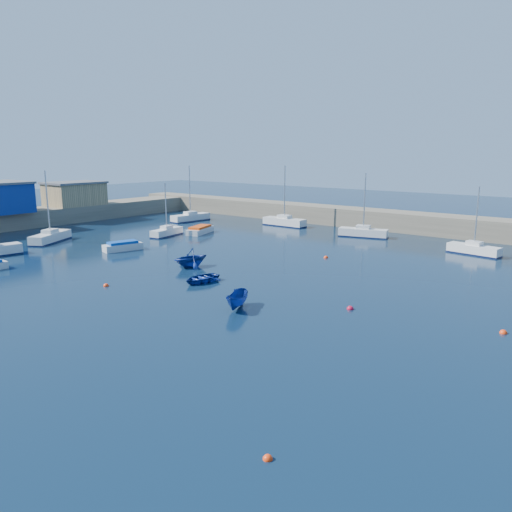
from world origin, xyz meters
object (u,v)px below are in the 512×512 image
Objects in this scene: sailboat_6 at (363,232)px; motorboat_1 at (123,246)px; dinghy_center at (201,278)px; dinghy_left at (191,257)px; sailboat_7 at (474,249)px; brick_shed_a at (75,194)px; sailboat_2 at (50,237)px; sailboat_4 at (191,217)px; motorboat_2 at (200,230)px; dinghy_right at (237,300)px; sailboat_3 at (167,232)px; sailboat_5 at (284,222)px.

sailboat_6 reaches higher than motorboat_1.
dinghy_left reaches higher than dinghy_center.
sailboat_7 is 1.62× the size of motorboat_1.
sailboat_2 is (14.76, -12.78, -3.48)m from brick_shed_a.
sailboat_2 is 1.00× the size of sailboat_4.
dinghy_center is (-0.44, -29.06, -0.26)m from sailboat_6.
brick_shed_a is at bearing -138.98° from sailboat_4.
motorboat_2 is 33.07m from dinghy_right.
brick_shed_a is at bearing 110.34° from sailboat_7.
sailboat_4 is 2.75× the size of dinghy_right.
brick_shed_a is 22.83m from sailboat_3.
sailboat_7 is 2.06× the size of dinghy_left.
sailboat_4 reaches higher than dinghy_center.
sailboat_4 is 2.57× the size of dinghy_center.
motorboat_1 is at bearing -22.13° from brick_shed_a.
motorboat_1 is at bearing 170.13° from dinghy_center.
dinghy_right is (34.79, -5.73, -0.01)m from sailboat_2.
sailboat_5 reaches higher than sailboat_2.
motorboat_2 is (-32.74, -8.28, -0.10)m from sailboat_7.
sailboat_2 is at bearing -84.98° from sailboat_4.
sailboat_7 is 2.16× the size of dinghy_center.
dinghy_center is (27.73, -2.18, -0.27)m from sailboat_2.
dinghy_center is (-14.75, -26.33, -0.23)m from sailboat_7.
dinghy_left is at bearing -25.56° from sailboat_2.
sailboat_3 is 0.95× the size of sailboat_7.
sailboat_2 is 23.48m from sailboat_4.
motorboat_2 is (-1.47, 13.66, -0.01)m from motorboat_1.
motorboat_1 is at bearing -101.82° from motorboat_2.
sailboat_4 is 0.98× the size of sailboat_5.
sailboat_6 is (28.18, 26.88, -0.01)m from sailboat_2.
sailboat_7 is at bearing 65.76° from dinghy_center.
brick_shed_a is 19.83m from sailboat_2.
sailboat_6 is 2.42× the size of dinghy_center.
motorboat_1 is at bearing 172.58° from sailboat_5.
sailboat_7 reaches higher than dinghy_center.
sailboat_3 is 24.34m from dinghy_center.
dinghy_right is (7.05, -3.55, 0.26)m from dinghy_center.
dinghy_left is (-19.54, -22.89, 0.35)m from sailboat_7.
sailboat_7 reaches higher than dinghy_left.
brick_shed_a is 0.91× the size of sailboat_5.
dinghy_center is 7.90m from dinghy_right.
sailboat_6 is 29.06m from dinghy_center.
sailboat_6 is (13.48, -1.54, -0.04)m from sailboat_5.
sailboat_5 reaches higher than dinghy_right.
dinghy_left is 1.12× the size of dinghy_right.
sailboat_2 reaches higher than motorboat_1.
sailboat_6 reaches higher than dinghy_left.
sailboat_3 is 0.78× the size of sailboat_5.
motorboat_1 is 11.77m from dinghy_left.
brick_shed_a is at bearing 176.28° from dinghy_left.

